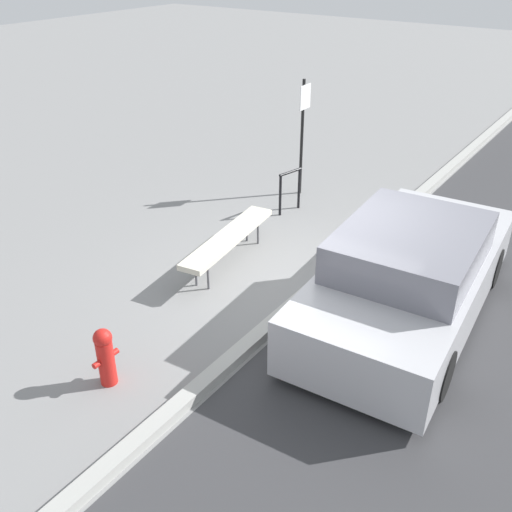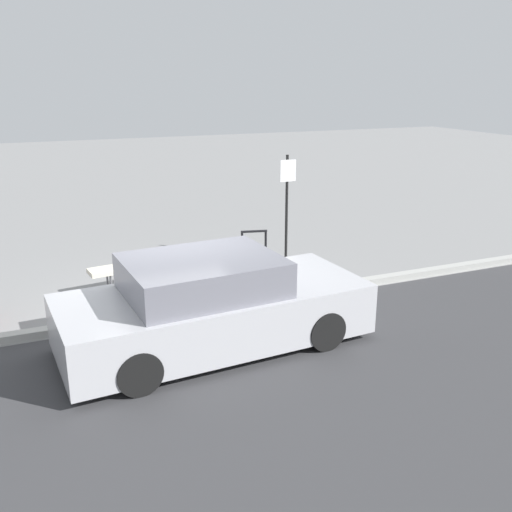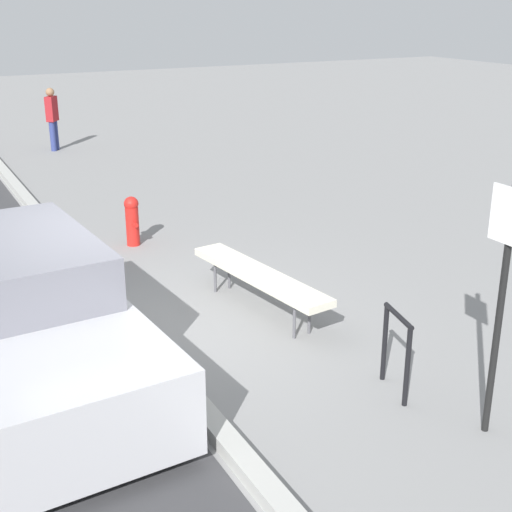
{
  "view_description": "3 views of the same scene",
  "coord_description": "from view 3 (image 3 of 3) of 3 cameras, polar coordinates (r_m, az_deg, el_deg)",
  "views": [
    {
      "loc": [
        -6.33,
        -3.42,
        4.63
      ],
      "look_at": [
        -0.51,
        0.67,
        0.64
      ],
      "focal_mm": 40.0,
      "sensor_mm": 36.0,
      "label": 1
    },
    {
      "loc": [
        -2.18,
        -8.75,
        3.85
      ],
      "look_at": [
        1.63,
        0.3,
        0.77
      ],
      "focal_mm": 40.0,
      "sensor_mm": 36.0,
      "label": 2
    },
    {
      "loc": [
        6.94,
        -2.15,
        3.58
      ],
      "look_at": [
        0.44,
        1.26,
        0.91
      ],
      "focal_mm": 50.0,
      "sensor_mm": 36.0,
      "label": 3
    }
  ],
  "objects": [
    {
      "name": "bench",
      "position": [
        8.47,
        0.26,
        -1.59
      ],
      "size": [
        2.36,
        0.7,
        0.51
      ],
      "rotation": [
        0.0,
        0.0,
        0.14
      ],
      "color": "#515156",
      "rests_on": "ground_plane"
    },
    {
      "name": "parked_car_near",
      "position": [
        7.35,
        -18.98,
        -4.7
      ],
      "size": [
        4.63,
        2.16,
        1.4
      ],
      "rotation": [
        0.0,
        0.0,
        0.07
      ],
      "color": "black",
      "rests_on": "ground_plane"
    },
    {
      "name": "bike_rack",
      "position": [
        6.88,
        11.16,
        -6.98
      ],
      "size": [
        0.55,
        0.17,
        0.83
      ],
      "rotation": [
        0.0,
        0.0,
        -0.23
      ],
      "color": "black",
      "rests_on": "ground_plane"
    },
    {
      "name": "curb",
      "position": [
        8.07,
        -9.45,
        -6.13
      ],
      "size": [
        60.0,
        0.2,
        0.13
      ],
      "color": "#A8A8A3",
      "rests_on": "ground_plane"
    },
    {
      "name": "ground_plane",
      "position": [
        8.09,
        -9.43,
        -6.54
      ],
      "size": [
        60.0,
        60.0,
        0.0
      ],
      "primitive_type": "plane",
      "color": "gray"
    },
    {
      "name": "pedestrian",
      "position": [
        18.46,
        -15.98,
        10.63
      ],
      "size": [
        0.39,
        0.36,
        1.52
      ],
      "rotation": [
        0.0,
        0.0,
        2.51
      ],
      "color": "navy",
      "rests_on": "ground_plane"
    },
    {
      "name": "sign_post",
      "position": [
        6.12,
        19.1,
        -2.17
      ],
      "size": [
        0.36,
        0.08,
        2.3
      ],
      "color": "black",
      "rests_on": "ground_plane"
    },
    {
      "name": "fire_hydrant",
      "position": [
        10.98,
        -9.88,
        2.9
      ],
      "size": [
        0.36,
        0.22,
        0.77
      ],
      "color": "red",
      "rests_on": "ground_plane"
    }
  ]
}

